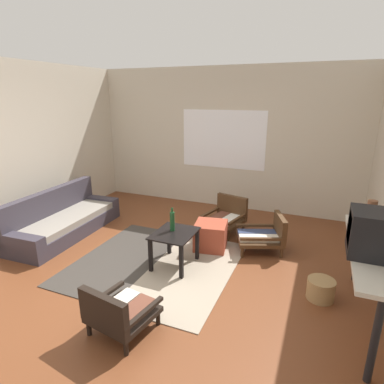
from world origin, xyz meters
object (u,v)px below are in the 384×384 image
(ottoman_orange, at_px, (211,236))
(wicker_basket, at_px, (321,289))
(coffee_table, at_px, (175,240))
(armchair_corner, at_px, (265,235))
(console_shelf, at_px, (370,256))
(clay_vase, at_px, (370,221))
(crt_television, at_px, (377,234))
(couch, at_px, (64,221))
(glass_bottle, at_px, (172,221))
(armchair_by_window, at_px, (226,216))
(armchair_striped_foreground, at_px, (118,312))

(ottoman_orange, relative_size, wicker_basket, 1.50)
(coffee_table, xyz_separation_m, armchair_corner, (1.01, 0.89, -0.12))
(ottoman_orange, relative_size, console_shelf, 0.26)
(clay_vase, bearing_deg, coffee_table, -176.71)
(ottoman_orange, height_order, crt_television, crt_television)
(ottoman_orange, distance_m, wicker_basket, 1.68)
(armchair_corner, bearing_deg, console_shelf, -44.38)
(armchair_corner, relative_size, ottoman_orange, 1.74)
(couch, distance_m, armchair_corner, 3.19)
(armchair_corner, height_order, glass_bottle, glass_bottle)
(armchair_by_window, xyz_separation_m, ottoman_orange, (-0.02, -0.72, -0.06))
(couch, relative_size, ottoman_orange, 4.48)
(coffee_table, xyz_separation_m, glass_bottle, (-0.05, 0.05, 0.23))
(couch, height_order, wicker_basket, couch)
(ottoman_orange, xyz_separation_m, wicker_basket, (1.53, -0.69, -0.08))
(couch, distance_m, console_shelf, 4.34)
(couch, distance_m, crt_television, 4.40)
(couch, height_order, armchair_by_window, couch)
(crt_television, bearing_deg, console_shelf, 88.92)
(armchair_striped_foreground, height_order, armchair_corner, armchair_corner)
(ottoman_orange, xyz_separation_m, console_shelf, (1.91, -0.90, 0.52))
(armchair_striped_foreground, bearing_deg, coffee_table, 92.72)
(armchair_corner, xyz_separation_m, crt_television, (1.16, -1.31, 0.76))
(crt_television, xyz_separation_m, glass_bottle, (-2.23, 0.47, -0.40))
(coffee_table, bearing_deg, glass_bottle, 135.13)
(armchair_by_window, height_order, console_shelf, console_shelf)
(coffee_table, bearing_deg, couch, 173.83)
(coffee_table, bearing_deg, console_shelf, -6.55)
(couch, bearing_deg, crt_television, -8.57)
(armchair_by_window, distance_m, crt_television, 2.71)
(clay_vase, height_order, wicker_basket, clay_vase)
(armchair_by_window, distance_m, wicker_basket, 2.07)
(armchair_striped_foreground, bearing_deg, ottoman_orange, 84.11)
(console_shelf, xyz_separation_m, wicker_basket, (-0.38, 0.22, -0.60))
(crt_television, bearing_deg, glass_bottle, 168.07)
(couch, relative_size, coffee_table, 3.32)
(console_shelf, relative_size, clay_vase, 4.91)
(couch, relative_size, glass_bottle, 6.37)
(console_shelf, bearing_deg, ottoman_orange, 154.70)
(ottoman_orange, bearing_deg, couch, -169.88)
(console_shelf, height_order, crt_television, crt_television)
(ottoman_orange, bearing_deg, console_shelf, -25.30)
(coffee_table, bearing_deg, armchair_by_window, 78.14)
(armchair_striped_foreground, relative_size, clay_vase, 1.82)
(couch, height_order, clay_vase, clay_vase)
(armchair_striped_foreground, distance_m, console_shelf, 2.43)
(ottoman_orange, relative_size, crt_television, 0.97)
(armchair_striped_foreground, distance_m, clay_vase, 2.67)
(console_shelf, bearing_deg, couch, 173.64)
(couch, height_order, console_shelf, console_shelf)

